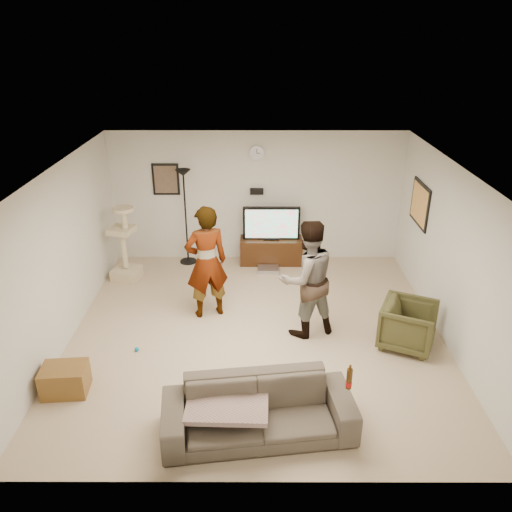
{
  "coord_description": "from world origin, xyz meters",
  "views": [
    {
      "loc": [
        0.0,
        -6.49,
        4.23
      ],
      "look_at": [
        -0.01,
        0.2,
        1.18
      ],
      "focal_mm": 35.68,
      "sensor_mm": 36.0,
      "label": 1
    }
  ],
  "objects_px": {
    "sofa": "(258,410)",
    "side_table": "(65,380)",
    "floor_lamp": "(186,218)",
    "tv": "(271,223)",
    "armchair": "(408,325)",
    "cat_tree": "(123,243)",
    "person_left": "(206,262)",
    "person_right": "(307,279)",
    "beer_bottle": "(349,379)",
    "tv_stand": "(271,250)"
  },
  "relations": [
    {
      "from": "sofa",
      "to": "side_table",
      "type": "relative_size",
      "value": 3.88
    },
    {
      "from": "floor_lamp",
      "to": "side_table",
      "type": "bearing_deg",
      "value": -105.36
    },
    {
      "from": "tv",
      "to": "armchair",
      "type": "xyz_separation_m",
      "value": [
        1.88,
        -2.83,
        -0.47
      ]
    },
    {
      "from": "cat_tree",
      "to": "side_table",
      "type": "xyz_separation_m",
      "value": [
        -0.03,
        -3.16,
        -0.51
      ]
    },
    {
      "from": "sofa",
      "to": "armchair",
      "type": "distance_m",
      "value": 2.75
    },
    {
      "from": "person_left",
      "to": "armchair",
      "type": "bearing_deg",
      "value": 143.54
    },
    {
      "from": "tv",
      "to": "armchair",
      "type": "distance_m",
      "value": 3.43
    },
    {
      "from": "cat_tree",
      "to": "person_right",
      "type": "relative_size",
      "value": 0.78
    },
    {
      "from": "floor_lamp",
      "to": "side_table",
      "type": "distance_m",
      "value": 4.08
    },
    {
      "from": "cat_tree",
      "to": "person_left",
      "type": "height_order",
      "value": "person_left"
    },
    {
      "from": "beer_bottle",
      "to": "armchair",
      "type": "height_order",
      "value": "beer_bottle"
    },
    {
      "from": "beer_bottle",
      "to": "side_table",
      "type": "bearing_deg",
      "value": 168.46
    },
    {
      "from": "cat_tree",
      "to": "armchair",
      "type": "distance_m",
      "value": 5.02
    },
    {
      "from": "tv",
      "to": "cat_tree",
      "type": "height_order",
      "value": "cat_tree"
    },
    {
      "from": "floor_lamp",
      "to": "person_right",
      "type": "distance_m",
      "value": 3.23
    },
    {
      "from": "person_right",
      "to": "floor_lamp",
      "type": "bearing_deg",
      "value": -72.22
    },
    {
      "from": "person_left",
      "to": "side_table",
      "type": "distance_m",
      "value": 2.61
    },
    {
      "from": "tv_stand",
      "to": "tv",
      "type": "relative_size",
      "value": 1.1
    },
    {
      "from": "cat_tree",
      "to": "sofa",
      "type": "relative_size",
      "value": 0.65
    },
    {
      "from": "person_left",
      "to": "armchair",
      "type": "relative_size",
      "value": 2.44
    },
    {
      "from": "floor_lamp",
      "to": "beer_bottle",
      "type": "bearing_deg",
      "value": -62.83
    },
    {
      "from": "tv",
      "to": "sofa",
      "type": "relative_size",
      "value": 0.5
    },
    {
      "from": "floor_lamp",
      "to": "armchair",
      "type": "distance_m",
      "value": 4.54
    },
    {
      "from": "person_right",
      "to": "cat_tree",
      "type": "bearing_deg",
      "value": -51.76
    },
    {
      "from": "sofa",
      "to": "beer_bottle",
      "type": "distance_m",
      "value": 1.07
    },
    {
      "from": "cat_tree",
      "to": "armchair",
      "type": "xyz_separation_m",
      "value": [
        4.53,
        -2.13,
        -0.36
      ]
    },
    {
      "from": "tv_stand",
      "to": "person_right",
      "type": "distance_m",
      "value": 2.59
    },
    {
      "from": "floor_lamp",
      "to": "person_left",
      "type": "relative_size",
      "value": 1.01
    },
    {
      "from": "cat_tree",
      "to": "beer_bottle",
      "type": "distance_m",
      "value": 5.13
    },
    {
      "from": "sofa",
      "to": "beer_bottle",
      "type": "height_order",
      "value": "beer_bottle"
    },
    {
      "from": "floor_lamp",
      "to": "sofa",
      "type": "xyz_separation_m",
      "value": [
        1.36,
        -4.56,
        -0.61
      ]
    },
    {
      "from": "cat_tree",
      "to": "armchair",
      "type": "relative_size",
      "value": 1.86
    },
    {
      "from": "tv_stand",
      "to": "beer_bottle",
      "type": "distance_m",
      "value": 4.64
    },
    {
      "from": "side_table",
      "to": "tv_stand",
      "type": "bearing_deg",
      "value": 55.22
    },
    {
      "from": "beer_bottle",
      "to": "tv",
      "type": "bearing_deg",
      "value": 99.05
    },
    {
      "from": "person_left",
      "to": "sofa",
      "type": "height_order",
      "value": "person_left"
    },
    {
      "from": "tv_stand",
      "to": "person_left",
      "type": "relative_size",
      "value": 0.65
    },
    {
      "from": "armchair",
      "to": "side_table",
      "type": "xyz_separation_m",
      "value": [
        -4.56,
        -1.03,
        -0.16
      ]
    },
    {
      "from": "person_right",
      "to": "side_table",
      "type": "distance_m",
      "value": 3.49
    },
    {
      "from": "tv_stand",
      "to": "person_right",
      "type": "xyz_separation_m",
      "value": [
        0.45,
        -2.47,
        0.65
      ]
    },
    {
      "from": "tv",
      "to": "beer_bottle",
      "type": "relative_size",
      "value": 4.3
    },
    {
      "from": "tv_stand",
      "to": "person_right",
      "type": "height_order",
      "value": "person_right"
    },
    {
      "from": "person_left",
      "to": "sofa",
      "type": "bearing_deg",
      "value": 87.08
    },
    {
      "from": "tv_stand",
      "to": "floor_lamp",
      "type": "height_order",
      "value": "floor_lamp"
    },
    {
      "from": "tv_stand",
      "to": "tv",
      "type": "xyz_separation_m",
      "value": [
        0.0,
        0.0,
        0.57
      ]
    },
    {
      "from": "cat_tree",
      "to": "tv_stand",
      "type": "bearing_deg",
      "value": 14.72
    },
    {
      "from": "tv",
      "to": "person_right",
      "type": "distance_m",
      "value": 2.51
    },
    {
      "from": "tv",
      "to": "beer_bottle",
      "type": "bearing_deg",
      "value": -80.95
    },
    {
      "from": "tv_stand",
      "to": "sofa",
      "type": "relative_size",
      "value": 0.56
    },
    {
      "from": "side_table",
      "to": "sofa",
      "type": "bearing_deg",
      "value": -16.0
    }
  ]
}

